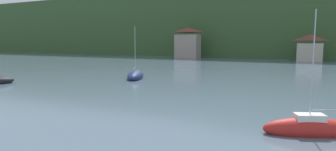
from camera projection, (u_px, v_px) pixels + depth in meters
name	position (u px, v px, depth m)	size (l,w,h in m)	color
wooded_hillside	(309.00, 30.00, 99.40)	(352.00, 46.02, 53.56)	#38562D
shore_building_west	(188.00, 43.00, 84.71)	(7.23, 4.63, 9.16)	gray
shore_building_westcentral	(310.00, 48.00, 70.92)	(6.06, 4.66, 6.72)	#BCB29E
sailboat_far_3	(135.00, 76.00, 38.59)	(4.31, 6.32, 7.37)	navy
sailboat_mid_6	(309.00, 128.00, 15.29)	(5.00, 3.00, 6.96)	red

